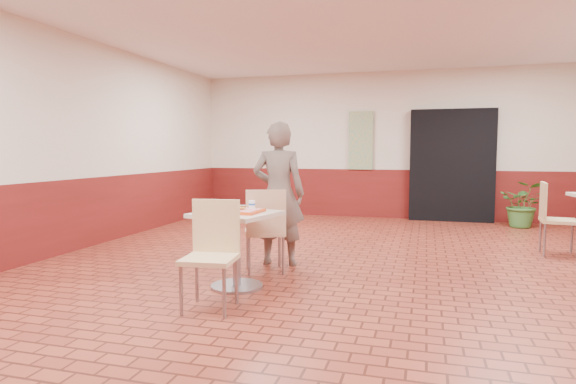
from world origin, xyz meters
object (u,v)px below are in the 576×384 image
(paper_cup, at_px, (252,204))
(ring_donut, at_px, (232,207))
(chair_second_left, at_px, (553,214))
(chair_main_front, at_px, (212,248))
(customer, at_px, (279,194))
(potted_plant, at_px, (523,204))
(chair_main_back, at_px, (265,226))
(main_table, at_px, (237,237))
(long_john_donut, at_px, (239,207))
(serving_tray, at_px, (236,211))

(paper_cup, bearing_deg, ring_donut, -172.32)
(chair_second_left, bearing_deg, paper_cup, 131.56)
(chair_main_front, bearing_deg, customer, 80.42)
(potted_plant, bearing_deg, chair_main_back, -128.27)
(main_table, bearing_deg, chair_second_left, 37.20)
(ring_donut, distance_m, chair_second_left, 4.40)
(long_john_donut, distance_m, chair_second_left, 4.36)
(ring_donut, bearing_deg, chair_main_back, 74.75)
(serving_tray, bearing_deg, main_table, -90.00)
(potted_plant, bearing_deg, serving_tray, -125.23)
(ring_donut, relative_size, chair_second_left, 0.11)
(serving_tray, bearing_deg, ring_donut, 141.50)
(long_john_donut, height_order, chair_second_left, chair_second_left)
(serving_tray, height_order, long_john_donut, long_john_donut)
(chair_main_front, xyz_separation_m, paper_cup, (0.11, 0.71, 0.32))
(serving_tray, height_order, chair_second_left, chair_second_left)
(chair_main_back, bearing_deg, chair_second_left, -172.72)
(main_table, height_order, paper_cup, paper_cup)
(chair_main_back, relative_size, customer, 0.55)
(main_table, relative_size, chair_main_front, 0.81)
(chair_main_back, bearing_deg, serving_tray, 58.71)
(chair_main_front, height_order, customer, customer)
(chair_second_left, bearing_deg, chair_main_front, 137.50)
(long_john_donut, xyz_separation_m, potted_plant, (3.50, 5.04, -0.41))
(long_john_donut, xyz_separation_m, paper_cup, (0.09, 0.11, 0.02))
(main_table, relative_size, chair_main_back, 0.81)
(serving_tray, relative_size, long_john_donut, 3.23)
(potted_plant, bearing_deg, paper_cup, -124.61)
(chair_main_front, height_order, long_john_donut, chair_main_front)
(chair_main_front, bearing_deg, serving_tray, 85.53)
(serving_tray, height_order, ring_donut, ring_donut)
(chair_main_front, bearing_deg, paper_cup, 74.25)
(main_table, xyz_separation_m, chair_main_back, (0.09, 0.64, 0.01))
(chair_second_left, bearing_deg, ring_donut, 130.21)
(customer, distance_m, chair_second_left, 3.72)
(chair_main_front, xyz_separation_m, long_john_donut, (0.02, 0.60, 0.29))
(main_table, bearing_deg, paper_cup, 31.19)
(customer, distance_m, serving_tray, 1.10)
(customer, bearing_deg, chair_main_back, 79.89)
(potted_plant, bearing_deg, customer, -131.11)
(ring_donut, relative_size, long_john_donut, 0.68)
(main_table, height_order, ring_donut, ring_donut)
(paper_cup, xyz_separation_m, chair_second_left, (3.34, 2.56, -0.31))
(main_table, distance_m, customer, 1.15)
(long_john_donut, bearing_deg, paper_cup, 48.13)
(chair_main_back, height_order, serving_tray, chair_main_back)
(chair_second_left, relative_size, potted_plant, 1.15)
(customer, xyz_separation_m, potted_plant, (3.43, 3.93, -0.45))
(main_table, relative_size, potted_plant, 0.92)
(chair_main_back, distance_m, ring_donut, 0.67)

